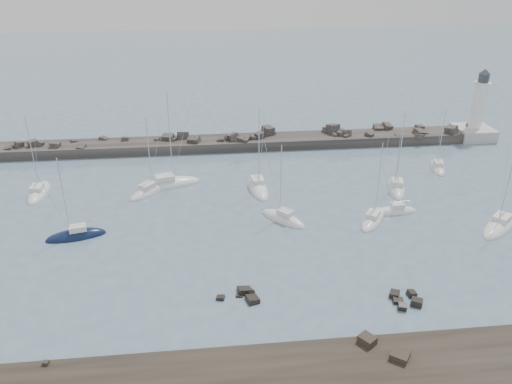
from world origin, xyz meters
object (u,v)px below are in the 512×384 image
Objects in this scene: sailboat_8 at (395,212)px; sailboat_10 at (499,227)px; lighthouse at (475,123)px; sailboat_3 at (150,191)px; sailboat_2 at (76,236)px; sailboat_7 at (373,220)px; sailboat_11 at (437,168)px; sailboat_1 at (39,193)px; sailboat_4 at (168,185)px; sailboat_9 at (396,188)px; sailboat_5 at (283,219)px; sailboat_6 at (258,188)px.

sailboat_10 is at bearing -24.36° from sailboat_8.
lighthouse is 1.14× the size of sailboat_3.
sailboat_10 is (56.80, -3.58, -0.01)m from sailboat_2.
sailboat_11 is at bearing 44.69° from sailboat_7.
sailboat_10 reaches higher than sailboat_1.
sailboat_7 is at bearing -27.16° from sailboat_4.
sailboat_10 is at bearing -15.19° from sailboat_1.
sailboat_2 is 40.30m from sailboat_7.
sailboat_10 is at bearing -54.11° from sailboat_9.
sailboat_1 is 1.09× the size of sailboat_5.
sailboat_1 is 65.94m from sailboat_11.
sailboat_3 is at bearing -163.59° from lighthouse.
sailboat_7 is (-30.81, -31.15, -2.96)m from lighthouse.
sailboat_5 is (36.48, -12.57, 0.02)m from sailboat_1.
sailboat_2 is at bearing -126.86° from sailboat_4.
sailboat_6 is at bearing -3.52° from sailboat_1.
sailboat_5 is at bearing -39.01° from sailboat_4.
sailboat_1 is at bearing 176.48° from sailboat_6.
sailboat_6 reaches higher than sailboat_7.
sailboat_6 is at bearing 153.45° from sailboat_10.
sailboat_8 is (44.17, 2.14, -0.02)m from sailboat_2.
sailboat_8 is at bearing -21.42° from sailboat_4.
sailboat_5 is (19.38, -11.25, 0.01)m from sailboat_3.
sailboat_3 is 34.27m from sailboat_7.
sailboat_3 is at bearing 158.24° from sailboat_7.
sailboat_9 reaches higher than sailboat_11.
sailboat_4 is 36.33m from sailboat_9.
lighthouse is 39.81m from sailboat_8.
sailboat_7 is at bearing -125.89° from sailboat_9.
sailboat_2 is 1.01× the size of sailboat_7.
sailboat_7 is (14.85, -11.94, -0.02)m from sailboat_6.
sailboat_5 is 12.53m from sailboat_7.
lighthouse is at bearing 46.05° from sailboat_11.
sailboat_10 is at bearing -3.61° from sailboat_2.
sailboat_11 reaches higher than sailboat_8.
sailboat_6 is 1.37× the size of sailboat_8.
sailboat_6 reaches higher than sailboat_11.
sailboat_2 is at bearing -163.53° from sailboat_11.
sailboat_10 reaches higher than sailboat_7.
sailboat_8 is (52.79, -12.04, 0.01)m from sailboat_1.
sailboat_11 is at bearing 27.52° from sailboat_5.
sailboat_3 is at bearing 163.30° from sailboat_8.
sailboat_1 is 56.00m from sailboat_9.
sailboat_3 is at bearing 149.88° from sailboat_5.
sailboat_9 is at bearing 125.89° from sailboat_10.
sailboat_5 is at bearing 3.29° from sailboat_2.
sailboat_6 is (25.45, 12.08, -0.00)m from sailboat_2.
sailboat_5 is at bearing -145.54° from lighthouse.
sailboat_8 is at bearing -16.70° from sailboat_3.
sailboat_3 is at bearing 177.41° from sailboat_6.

